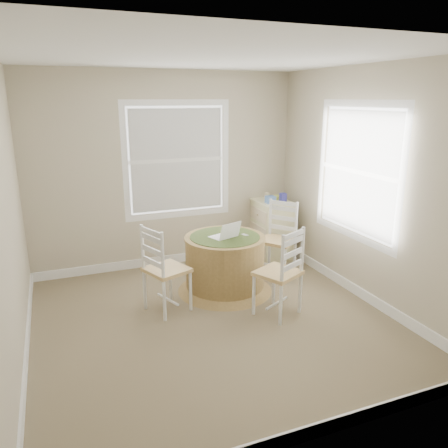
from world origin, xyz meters
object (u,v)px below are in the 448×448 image
chair_right (277,240)px  laptop (225,235)px  round_table (225,261)px  chair_left (167,269)px  chair_near (278,273)px  corner_chest (272,229)px

chair_right → laptop: bearing=-112.7°
round_table → chair_left: chair_left is taller
chair_near → corner_chest: (0.77, 1.60, -0.05)m
round_table → chair_right: chair_right is taller
chair_left → laptop: size_ratio=2.58×
round_table → chair_left: 0.82m
chair_left → corner_chest: 2.13m
chair_left → chair_right: same height
chair_left → chair_near: size_ratio=1.00×
chair_right → corner_chest: bearing=120.0°
chair_left → chair_near: (1.07, -0.52, 0.00)m
round_table → corner_chest: (1.06, 0.83, 0.05)m
round_table → chair_right: (0.81, 0.20, 0.10)m
chair_left → laptop: 0.82m
chair_near → laptop: bearing=-93.9°
chair_right → chair_left: bearing=-112.6°
chair_left → chair_right: 1.64m
chair_left → corner_chest: chair_left is taller
chair_near → laptop: size_ratio=2.58×
chair_near → laptop: chair_near is taller
chair_left → chair_near: same height
round_table → laptop: (-0.01, -0.03, 0.34)m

